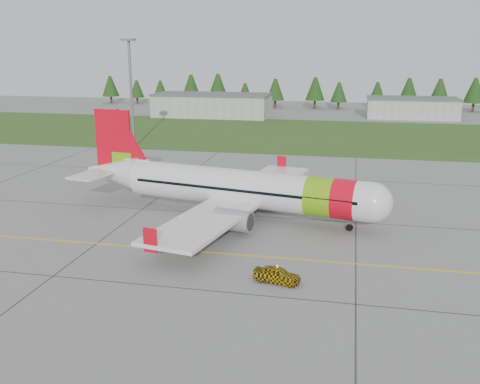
# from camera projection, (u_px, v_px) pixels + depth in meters

# --- Properties ---
(ground) EXTENTS (320.00, 320.00, 0.00)m
(ground) POSITION_uv_depth(u_px,v_px,m) (226.00, 292.00, 42.03)
(ground) COLOR gray
(ground) RESTS_ON ground
(aircraft) EXTENTS (37.49, 35.08, 11.46)m
(aircraft) POSITION_uv_depth(u_px,v_px,m) (238.00, 188.00, 60.36)
(aircraft) COLOR silver
(aircraft) RESTS_ON ground
(follow_me_car) EXTENTS (1.58, 1.78, 3.89)m
(follow_me_car) POSITION_uv_depth(u_px,v_px,m) (277.00, 260.00, 43.36)
(follow_me_car) COLOR gold
(follow_me_car) RESTS_ON ground
(service_van) EXTENTS (1.84, 1.80, 4.08)m
(service_van) POSITION_uv_depth(u_px,v_px,m) (112.00, 137.00, 103.38)
(service_van) COLOR white
(service_van) RESTS_ON ground
(grass_strip) EXTENTS (320.00, 50.00, 0.03)m
(grass_strip) POSITION_uv_depth(u_px,v_px,m) (310.00, 135.00, 119.54)
(grass_strip) COLOR #30561E
(grass_strip) RESTS_ON ground
(taxi_guideline) EXTENTS (120.00, 0.25, 0.02)m
(taxi_guideline) POSITION_uv_depth(u_px,v_px,m) (246.00, 255.00, 49.59)
(taxi_guideline) COLOR gold
(taxi_guideline) RESTS_ON ground
(hangar_west) EXTENTS (32.00, 14.00, 6.00)m
(hangar_west) POSITION_uv_depth(u_px,v_px,m) (212.00, 106.00, 151.19)
(hangar_west) COLOR #A8A8A3
(hangar_west) RESTS_ON ground
(hangar_east) EXTENTS (24.00, 12.00, 5.20)m
(hangar_east) POSITION_uv_depth(u_px,v_px,m) (412.00, 108.00, 147.93)
(hangar_east) COLOR #A8A8A3
(hangar_east) RESTS_ON ground
(floodlight_mast) EXTENTS (0.50, 0.50, 20.00)m
(floodlight_mast) POSITION_uv_depth(u_px,v_px,m) (131.00, 96.00, 100.62)
(floodlight_mast) COLOR slate
(floodlight_mast) RESTS_ON ground
(treeline) EXTENTS (160.00, 8.00, 10.00)m
(treeline) POSITION_uv_depth(u_px,v_px,m) (325.00, 93.00, 171.18)
(treeline) COLOR #1C3F14
(treeline) RESTS_ON ground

